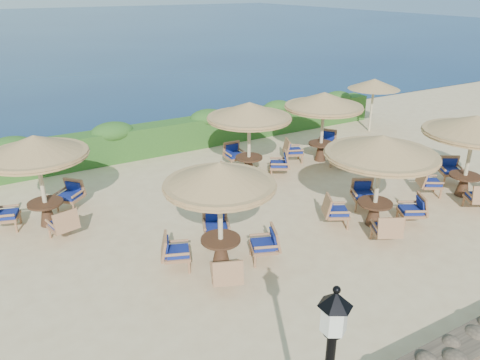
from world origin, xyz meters
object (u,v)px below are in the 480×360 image
Objects in this scene: extra_parasol at (374,84)px; cafe_set_1 at (380,163)px; cafe_set_0 at (220,198)px; cafe_set_3 at (38,162)px; cafe_set_5 at (323,111)px; cafe_set_2 at (473,139)px; cafe_set_4 at (249,123)px.

cafe_set_1 is at bearing -133.56° from extra_parasol.
cafe_set_0 and cafe_set_3 have the same top height.
cafe_set_1 is at bearing -112.48° from cafe_set_5.
cafe_set_0 is at bearing 175.51° from cafe_set_1.
cafe_set_0 is at bearing 177.73° from cafe_set_2.
cafe_set_1 is 1.04× the size of cafe_set_5.
cafe_set_1 is 5.24m from cafe_set_5.
cafe_set_5 is at bearing 33.85° from cafe_set_0.
cafe_set_0 and cafe_set_5 have the same top height.
cafe_set_2 reaches higher than extra_parasol.
cafe_set_3 is at bearing -177.30° from cafe_set_4.
extra_parasol is at bearing 29.93° from cafe_set_0.
extra_parasol is 7.82m from cafe_set_4.
cafe_set_2 and cafe_set_5 have the same top height.
cafe_set_5 is at bearing 1.51° from cafe_set_3.
extra_parasol is at bearing 13.70° from cafe_set_4.
extra_parasol is 4.82m from cafe_set_5.
cafe_set_0 is at bearing -51.83° from cafe_set_3.
cafe_set_1 and cafe_set_5 have the same top height.
cafe_set_1 is (-6.42, -6.76, -0.28)m from extra_parasol.
cafe_set_1 and cafe_set_2 have the same top height.
cafe_set_3 is 0.96× the size of cafe_set_5.
cafe_set_4 is at bearing -166.30° from extra_parasol.
cafe_set_2 is at bearing -68.27° from cafe_set_5.
cafe_set_4 is at bearing 2.70° from cafe_set_3.
cafe_set_4 is (-5.10, 4.88, 0.04)m from cafe_set_2.
cafe_set_4 is (-1.17, 4.90, 0.05)m from cafe_set_1.
cafe_set_0 is 8.04m from cafe_set_5.
cafe_set_1 is 9.21m from cafe_set_3.
extra_parasol is 0.83× the size of cafe_set_4.
extra_parasol is 12.81m from cafe_set_0.
cafe_set_2 is 12.75m from cafe_set_3.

